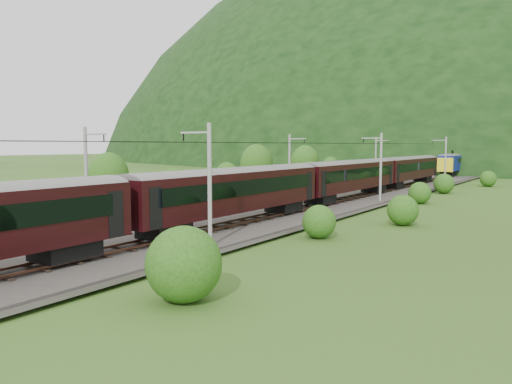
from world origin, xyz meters
The scene contains 14 objects.
ground centered at (0.00, 0.00, 0.00)m, with size 600.00×600.00×0.00m, color #314C17.
railbed centered at (0.00, 10.00, 0.15)m, with size 14.00×220.00×0.30m, color #38332D.
track_left centered at (-2.40, 10.00, 0.37)m, with size 2.40×220.00×0.27m.
track_right centered at (2.40, 10.00, 0.37)m, with size 2.40×220.00×0.27m.
catenary_left centered at (-6.12, 32.00, 4.50)m, with size 2.54×192.28×8.00m.
catenary_right centered at (6.12, 32.00, 4.50)m, with size 2.54×192.28×8.00m.
overhead_wires centered at (0.00, 10.00, 7.10)m, with size 4.83×198.00×0.03m.
mountain_ridge centered at (-120.00, 300.00, 0.00)m, with size 336.00×280.00×132.00m, color black.
train centered at (2.40, 7.36, 3.71)m, with size 3.15×175.36×5.49m.
hazard_post_near centered at (-0.04, 55.91, 0.94)m, with size 0.14×0.14×1.28m, color red.
hazard_post_far centered at (0.52, 54.21, 1.07)m, with size 0.16×0.16×1.53m, color red.
signal centered at (-4.78, 47.17, 1.57)m, with size 0.24×0.24×2.17m.
vegetation_left centered at (-14.17, 25.37, 2.78)m, with size 12.85×144.85×7.04m.
vegetation_right centered at (11.89, 7.75, 1.31)m, with size 6.62×108.70×3.04m.
Camera 1 is at (26.53, -25.11, 6.88)m, focal length 35.00 mm.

